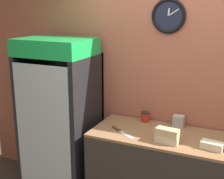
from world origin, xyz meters
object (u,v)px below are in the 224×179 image
Objects in this scene: beverage_cooler at (62,111)px; condiment_jar at (145,117)px; sandwich_stack_middle at (167,132)px; sandwich_stack_bottom at (167,139)px; chefs_knife at (120,131)px; napkin_dispenser at (179,121)px; sandwich_flat_right at (212,145)px.

beverage_cooler is 16.82× the size of condiment_jar.
sandwich_stack_bottom is at bearing 0.00° from sandwich_stack_middle.
sandwich_stack_middle is at bearing -7.77° from chefs_knife.
chefs_knife is (-0.50, 0.07, -0.03)m from sandwich_stack_bottom.
chefs_knife is at bearing 172.23° from sandwich_stack_bottom.
beverage_cooler is 8.57× the size of sandwich_stack_bottom.
sandwich_stack_bottom is 0.43m from napkin_dispenser.
beverage_cooler is 0.93m from condiment_jar.
sandwich_stack_bottom is 1.96× the size of condiment_jar.
sandwich_stack_middle is 0.72× the size of chefs_knife.
sandwich_stack_middle is 0.56m from condiment_jar.
condiment_jar is at bearing 129.56° from sandwich_stack_middle.
sandwich_flat_right is 0.84m from condiment_jar.
condiment_jar is at bearing -179.75° from napkin_dispenser.
beverage_cooler is at bearing 168.90° from chefs_knife.
condiment_jar is (-0.36, 0.43, 0.02)m from sandwich_stack_bottom.
beverage_cooler is 6.02× the size of chefs_knife.
sandwich_stack_middle is at bearing -90.34° from napkin_dispenser.
chefs_knife is 0.39m from condiment_jar.
sandwich_flat_right is (0.39, 0.04, -0.07)m from sandwich_stack_middle.
napkin_dispenser is at bearing 0.25° from condiment_jar.
beverage_cooler is 1.28m from napkin_dispenser.
napkin_dispenser is at bearing 36.20° from chefs_knife.
sandwich_stack_bottom is 0.70× the size of chefs_knife.
beverage_cooler is 8.99× the size of sandwich_flat_right.
chefs_knife is at bearing -11.10° from beverage_cooler.
napkin_dispenser is at bearing 89.66° from sandwich_stack_bottom.
napkin_dispenser reaches higher than sandwich_flat_right.
chefs_knife is at bearing -111.07° from condiment_jar.
sandwich_stack_bottom is 0.50m from chefs_knife.
condiment_jar is (0.14, 0.36, 0.04)m from chefs_knife.
sandwich_stack_bottom reaches higher than chefs_knife.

